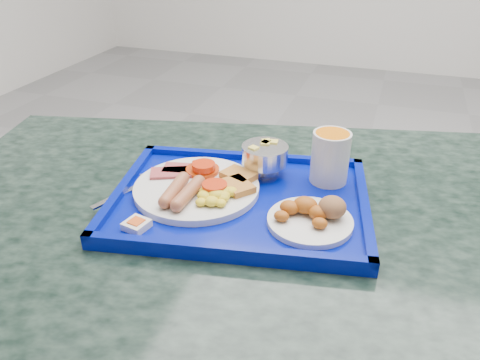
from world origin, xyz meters
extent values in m
plane|color=gray|center=(0.00, 0.00, 0.00)|extent=(6.00, 6.00, 0.00)
cube|color=black|center=(-0.12, -1.00, 0.80)|extent=(1.47, 1.14, 0.04)
cube|color=#031092|center=(-0.15, -0.97, 0.83)|extent=(0.54, 0.44, 0.02)
cube|color=#031092|center=(-0.18, -0.81, 0.84)|extent=(0.48, 0.10, 0.01)
cube|color=#031092|center=(-0.12, -1.14, 0.84)|extent=(0.48, 0.10, 0.01)
cube|color=#031092|center=(0.08, -0.93, 0.84)|extent=(0.08, 0.35, 0.01)
cube|color=#031092|center=(-0.38, -1.01, 0.84)|extent=(0.08, 0.35, 0.01)
cylinder|color=silver|center=(-0.24, -0.97, 0.84)|extent=(0.25, 0.25, 0.01)
cube|color=#B1464C|center=(-0.29, -0.93, 0.85)|extent=(0.09, 0.06, 0.01)
cube|color=#B1464C|center=(-0.30, -0.95, 0.85)|extent=(0.09, 0.07, 0.01)
cylinder|color=#C43808|center=(-0.25, -0.92, 0.85)|extent=(0.07, 0.07, 0.01)
sphere|color=#C43808|center=(-0.27, -0.91, 0.86)|extent=(0.01, 0.01, 0.01)
sphere|color=#C43808|center=(-0.27, -0.91, 0.86)|extent=(0.01, 0.01, 0.01)
sphere|color=#C43808|center=(-0.26, -0.90, 0.86)|extent=(0.01, 0.01, 0.01)
sphere|color=#C43808|center=(-0.24, -0.90, 0.86)|extent=(0.01, 0.01, 0.01)
sphere|color=#C43808|center=(-0.23, -0.90, 0.86)|extent=(0.01, 0.01, 0.01)
sphere|color=#C43808|center=(-0.25, -0.91, 0.86)|extent=(0.01, 0.01, 0.01)
sphere|color=#C43808|center=(-0.24, -0.93, 0.86)|extent=(0.01, 0.01, 0.01)
sphere|color=#C43808|center=(-0.27, -0.91, 0.86)|extent=(0.01, 0.01, 0.01)
sphere|color=#C43808|center=(-0.23, -0.91, 0.86)|extent=(0.01, 0.01, 0.01)
sphere|color=#C43808|center=(-0.24, -0.94, 0.86)|extent=(0.01, 0.01, 0.01)
sphere|color=#C43808|center=(-0.26, -0.90, 0.86)|extent=(0.01, 0.01, 0.01)
sphere|color=#C43808|center=(-0.25, -0.90, 0.86)|extent=(0.01, 0.01, 0.01)
sphere|color=#C43808|center=(-0.24, -0.92, 0.86)|extent=(0.01, 0.01, 0.01)
sphere|color=#C43808|center=(-0.25, -0.92, 0.86)|extent=(0.01, 0.01, 0.01)
cube|color=#BD752F|center=(-0.17, -0.92, 0.85)|extent=(0.08, 0.07, 0.01)
cube|color=#BD752F|center=(-0.16, -0.96, 0.85)|extent=(0.08, 0.08, 0.01)
cylinder|color=brown|center=(-0.26, -1.02, 0.86)|extent=(0.03, 0.09, 0.02)
cylinder|color=brown|center=(-0.23, -1.02, 0.86)|extent=(0.03, 0.09, 0.02)
ellipsoid|color=yellow|center=(-0.16, -0.99, 0.86)|extent=(0.03, 0.03, 0.02)
ellipsoid|color=yellow|center=(-0.20, -1.04, 0.86)|extent=(0.02, 0.02, 0.01)
ellipsoid|color=yellow|center=(-0.21, -1.00, 0.86)|extent=(0.02, 0.02, 0.02)
ellipsoid|color=yellow|center=(-0.18, -1.03, 0.86)|extent=(0.03, 0.03, 0.02)
ellipsoid|color=yellow|center=(-0.18, -1.01, 0.86)|extent=(0.03, 0.03, 0.02)
ellipsoid|color=yellow|center=(-0.17, -1.01, 0.86)|extent=(0.03, 0.03, 0.02)
ellipsoid|color=yellow|center=(-0.17, -1.01, 0.86)|extent=(0.03, 0.03, 0.02)
ellipsoid|color=yellow|center=(-0.16, -1.03, 0.85)|extent=(0.02, 0.02, 0.01)
ellipsoid|color=yellow|center=(-0.17, -1.00, 0.86)|extent=(0.03, 0.03, 0.02)
ellipsoid|color=yellow|center=(-0.20, -1.02, 0.86)|extent=(0.03, 0.03, 0.02)
ellipsoid|color=yellow|center=(-0.16, -0.99, 0.86)|extent=(0.03, 0.03, 0.02)
cylinder|color=#BA1D04|center=(-0.24, -0.92, 0.86)|extent=(0.05, 0.05, 0.01)
cylinder|color=#BA1D04|center=(-0.19, -0.99, 0.86)|extent=(0.05, 0.05, 0.01)
cylinder|color=silver|center=(0.00, -1.01, 0.84)|extent=(0.15, 0.15, 0.01)
ellipsoid|color=#A75013|center=(0.02, -1.03, 0.85)|extent=(0.03, 0.02, 0.02)
ellipsoid|color=#A75013|center=(0.01, -1.01, 0.86)|extent=(0.04, 0.03, 0.02)
ellipsoid|color=#A75013|center=(-0.02, -1.00, 0.86)|extent=(0.04, 0.04, 0.03)
ellipsoid|color=#A75013|center=(-0.04, -1.01, 0.86)|extent=(0.04, 0.03, 0.02)
ellipsoid|color=#A75013|center=(-0.05, -1.03, 0.85)|extent=(0.03, 0.02, 0.02)
ellipsoid|color=brown|center=(0.03, -0.99, 0.86)|extent=(0.05, 0.05, 0.04)
cylinder|color=#B6B7B9|center=(-0.13, -0.86, 0.84)|extent=(0.06, 0.06, 0.01)
cylinder|color=#B6B7B9|center=(-0.13, -0.86, 0.85)|extent=(0.02, 0.02, 0.02)
cylinder|color=#B6B7B9|center=(-0.13, -0.86, 0.88)|extent=(0.10, 0.10, 0.04)
cube|color=#FFE961|center=(-0.15, -0.88, 0.89)|extent=(0.02, 0.02, 0.01)
cube|color=#FFE961|center=(-0.12, -0.84, 0.89)|extent=(0.02, 0.02, 0.01)
cube|color=#FFE961|center=(-0.13, -0.85, 0.89)|extent=(0.02, 0.02, 0.01)
cube|color=#FFE961|center=(-0.13, -0.84, 0.89)|extent=(0.02, 0.02, 0.01)
cube|color=#FFE961|center=(-0.13, -0.85, 0.89)|extent=(0.02, 0.02, 0.01)
cylinder|color=silver|center=(0.00, -0.85, 0.89)|extent=(0.08, 0.08, 0.11)
cylinder|color=orange|center=(0.00, -0.85, 0.93)|extent=(0.07, 0.07, 0.01)
cube|color=#B6B7B9|center=(-0.34, -1.01, 0.84)|extent=(0.07, 0.12, 0.00)
ellipsoid|color=#B6B7B9|center=(-0.30, -0.93, 0.84)|extent=(0.04, 0.05, 0.01)
cube|color=#B6B7B9|center=(-0.36, -1.02, 0.84)|extent=(0.07, 0.16, 0.00)
cube|color=silver|center=(-0.28, -1.12, 0.84)|extent=(0.05, 0.05, 0.01)
cube|color=#E25119|center=(-0.28, -1.12, 0.85)|extent=(0.03, 0.03, 0.00)
camera|label=1|loc=(0.10, -1.70, 1.31)|focal=35.00mm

